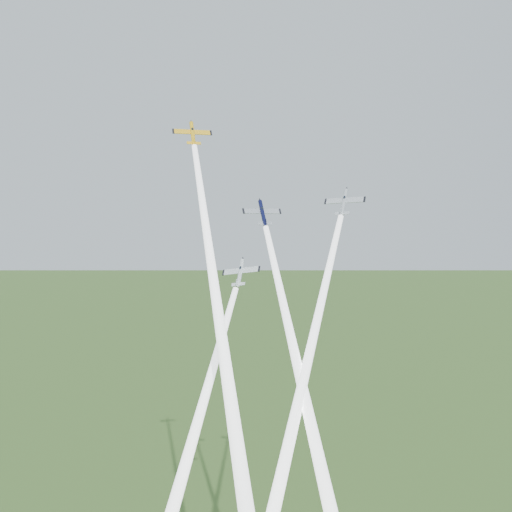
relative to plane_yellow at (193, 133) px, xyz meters
name	(u,v)px	position (x,y,z in m)	size (l,w,h in m)	color
plane_yellow	(193,133)	(0.00, 0.00, 0.00)	(6.92, 6.87, 1.08)	yellow
smoke_trail_yellow	(221,334)	(7.87, -25.39, -30.06)	(2.18, 2.18, 73.85)	white
plane_navy	(262,213)	(12.32, -2.65, -13.72)	(6.77, 6.71, 1.06)	black
smoke_trail_navy	(306,404)	(19.57, -24.61, -39.88)	(2.18, 2.18, 63.44)	white
plane_silver_right	(344,202)	(26.16, -1.64, -11.91)	(7.12, 7.07, 1.12)	#B7BEC6
smoke_trail_silver_right	(295,416)	(18.04, -26.18, -41.13)	(2.18, 2.18, 71.60)	white
plane_silver_low	(240,272)	(8.93, -7.28, -23.48)	(6.64, 6.59, 1.04)	silver
smoke_trail_silver_low	(192,442)	(3.78, -25.80, -45.21)	(2.18, 2.18, 51.61)	white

